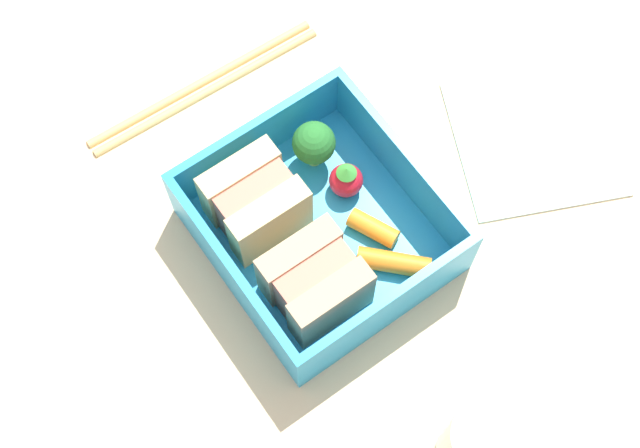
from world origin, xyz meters
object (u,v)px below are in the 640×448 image
(carrot_stick_left, at_px, (373,228))
(folded_napkin, at_px, (534,138))
(drinking_glass, at_px, (485,448))
(carrot_stick_far_left, at_px, (394,262))
(sandwich_left, at_px, (315,282))
(chopstick_pair, at_px, (201,87))
(sandwich_center_left, at_px, (255,202))
(broccoli_floret, at_px, (314,144))
(strawberry_far_left, at_px, (346,180))

(carrot_stick_left, xyz_separation_m, folded_napkin, (-0.01, -0.15, -0.02))
(drinking_glass, relative_size, folded_napkin, 0.66)
(carrot_stick_far_left, height_order, drinking_glass, drinking_glass)
(sandwich_left, relative_size, chopstick_pair, 0.30)
(sandwich_center_left, relative_size, carrot_stick_far_left, 1.15)
(broccoli_floret, bearing_deg, carrot_stick_left, -179.36)
(sandwich_left, bearing_deg, strawberry_far_left, -50.54)
(carrot_stick_left, bearing_deg, carrot_stick_far_left, 172.34)
(carrot_stick_left, xyz_separation_m, strawberry_far_left, (0.04, -0.00, 0.01))
(sandwich_center_left, height_order, broccoli_floret, sandwich_center_left)
(carrot_stick_far_left, relative_size, drinking_glass, 0.65)
(carrot_stick_far_left, bearing_deg, carrot_stick_left, -7.66)
(sandwich_center_left, height_order, carrot_stick_far_left, sandwich_center_left)
(carrot_stick_left, bearing_deg, folded_napkin, -92.41)
(carrot_stick_far_left, xyz_separation_m, folded_napkin, (0.02, -0.15, -0.02))
(carrot_stick_far_left, distance_m, strawberry_far_left, 0.07)
(broccoli_floret, distance_m, drinking_glass, 0.23)
(broccoli_floret, xyz_separation_m, drinking_glass, (-0.23, 0.04, 0.00))
(drinking_glass, xyz_separation_m, folded_napkin, (0.15, -0.18, -0.04))
(carrot_stick_far_left, xyz_separation_m, carrot_stick_left, (0.03, -0.00, -0.00))
(carrot_stick_far_left, height_order, carrot_stick_left, same)
(carrot_stick_far_left, bearing_deg, strawberry_far_left, -7.26)
(drinking_glass, distance_m, folded_napkin, 0.24)
(sandwich_center_left, bearing_deg, folded_napkin, -106.87)
(strawberry_far_left, bearing_deg, sandwich_left, 129.46)
(carrot_stick_left, height_order, folded_napkin, carrot_stick_left)
(carrot_stick_left, height_order, drinking_glass, drinking_glass)
(sandwich_left, distance_m, drinking_glass, 0.15)
(broccoli_floret, relative_size, folded_napkin, 0.35)
(carrot_stick_left, xyz_separation_m, drinking_glass, (-0.16, 0.04, 0.02))
(sandwich_left, xyz_separation_m, chopstick_pair, (0.19, -0.03, -0.03))
(sandwich_center_left, xyz_separation_m, carrot_stick_left, (-0.06, -0.06, -0.02))
(carrot_stick_left, bearing_deg, strawberry_far_left, -6.96)
(sandwich_center_left, height_order, chopstick_pair, sandwich_center_left)
(strawberry_far_left, distance_m, chopstick_pair, 0.14)
(sandwich_left, bearing_deg, folded_napkin, -87.82)
(sandwich_center_left, bearing_deg, strawberry_far_left, -105.44)
(sandwich_left, height_order, broccoli_floret, sandwich_left)
(broccoli_floret, bearing_deg, folded_napkin, -117.30)
(drinking_glass, bearing_deg, folded_napkin, -49.77)
(sandwich_left, bearing_deg, carrot_stick_left, -76.70)
(sandwich_center_left, distance_m, chopstick_pair, 0.12)
(carrot_stick_far_left, xyz_separation_m, chopstick_pair, (0.20, 0.03, -0.02))
(sandwich_left, distance_m, broccoli_floret, 0.10)
(sandwich_left, xyz_separation_m, strawberry_far_left, (0.05, -0.06, -0.01))
(strawberry_far_left, bearing_deg, carrot_stick_far_left, 172.74)
(broccoli_floret, height_order, folded_napkin, broccoli_floret)
(sandwich_left, height_order, chopstick_pair, sandwich_left)
(carrot_stick_left, distance_m, broccoli_floret, 0.07)
(chopstick_pair, xyz_separation_m, folded_napkin, (-0.18, -0.18, -0.00))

